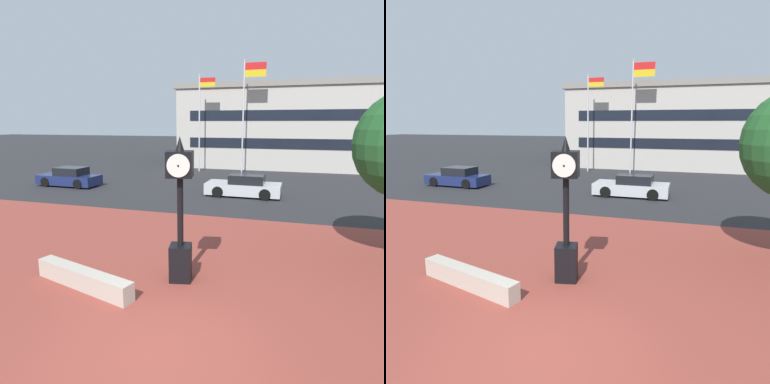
{
  "view_description": "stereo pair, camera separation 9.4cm",
  "coord_description": "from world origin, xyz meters",
  "views": [
    {
      "loc": [
        2.26,
        -5.2,
        4.2
      ],
      "look_at": [
        -0.32,
        3.36,
        2.39
      ],
      "focal_mm": 32.04,
      "sensor_mm": 36.0,
      "label": 1
    },
    {
      "loc": [
        2.35,
        -5.17,
        4.2
      ],
      "look_at": [
        -0.32,
        3.36,
        2.39
      ],
      "focal_mm": 32.04,
      "sensor_mm": 36.0,
      "label": 2
    }
  ],
  "objects": [
    {
      "name": "flagpole_primary",
      "position": [
        -5.71,
        23.8,
        4.68
      ],
      "size": [
        1.43,
        0.14,
        8.19
      ],
      "color": "silver",
      "rests_on": "ground"
    },
    {
      "name": "ground_plane",
      "position": [
        0.0,
        0.0,
        0.0
      ],
      "size": [
        200.0,
        200.0,
        0.0
      ],
      "primitive_type": "plane",
      "color": "#262628"
    },
    {
      "name": "planter_wall",
      "position": [
        -2.8,
        1.86,
        0.25
      ],
      "size": [
        3.19,
        1.27,
        0.5
      ],
      "primitive_type": "cube",
      "rotation": [
        0.0,
        0.0,
        -0.28
      ],
      "color": "#ADA393",
      "rests_on": "ground"
    },
    {
      "name": "flagpole_secondary",
      "position": [
        -1.83,
        23.8,
        5.59
      ],
      "size": [
        1.81,
        0.14,
        9.22
      ],
      "color": "silver",
      "rests_on": "ground"
    },
    {
      "name": "street_clock",
      "position": [
        -0.54,
        3.03,
        1.87
      ],
      "size": [
        0.78,
        0.82,
        3.88
      ],
      "rotation": [
        0.0,
        0.0,
        0.2
      ],
      "color": "black",
      "rests_on": "ground"
    },
    {
      "name": "civic_building",
      "position": [
        4.89,
        33.67,
        3.89
      ],
      "size": [
        27.45,
        16.29,
        7.77
      ],
      "color": "#B2ADA3",
      "rests_on": "ground"
    },
    {
      "name": "car_street_near",
      "position": [
        -0.49,
        14.48,
        0.57
      ],
      "size": [
        4.32,
        1.96,
        1.28
      ],
      "rotation": [
        0.0,
        0.0,
        1.56
      ],
      "color": "#B7BABF",
      "rests_on": "ground"
    },
    {
      "name": "plaza_brick_paving",
      "position": [
        0.0,
        2.78,
        0.0
      ],
      "size": [
        44.0,
        13.56,
        0.01
      ],
      "primitive_type": "cube",
      "color": "brown",
      "rests_on": "ground"
    },
    {
      "name": "car_street_mid",
      "position": [
        -12.27,
        14.31,
        0.57
      ],
      "size": [
        4.21,
        1.91,
        1.28
      ],
      "rotation": [
        0.0,
        0.0,
        1.54
      ],
      "color": "navy",
      "rests_on": "ground"
    }
  ]
}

